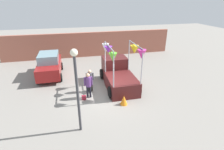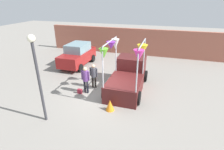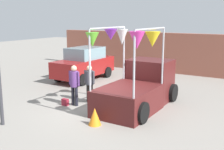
{
  "view_description": "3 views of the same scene",
  "coord_description": "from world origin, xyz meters",
  "px_view_note": "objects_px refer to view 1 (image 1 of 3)",
  "views": [
    {
      "loc": [
        -2.05,
        -9.94,
        5.9
      ],
      "look_at": [
        0.39,
        0.25,
        1.28
      ],
      "focal_mm": 28.0,
      "sensor_mm": 36.0,
      "label": 1
    },
    {
      "loc": [
        3.06,
        -8.59,
        5.36
      ],
      "look_at": [
        0.24,
        0.58,
        1.1
      ],
      "focal_mm": 28.0,
      "sensor_mm": 36.0,
      "label": 2
    },
    {
      "loc": [
        5.96,
        -8.75,
        3.6
      ],
      "look_at": [
        0.35,
        0.35,
        1.39
      ],
      "focal_mm": 45.0,
      "sensor_mm": 36.0,
      "label": 3
    }
  ],
  "objects_px": {
    "vendor_truck": "(118,73)",
    "folded_kite_bundle_tangerine": "(124,100)",
    "person_vendor": "(90,79)",
    "street_lamp": "(76,81)",
    "person_customer": "(88,83)",
    "parked_car": "(50,65)",
    "handbag": "(84,98)"
  },
  "relations": [
    {
      "from": "vendor_truck",
      "to": "person_vendor",
      "type": "distance_m",
      "value": 2.18
    },
    {
      "from": "person_customer",
      "to": "vendor_truck",
      "type": "bearing_deg",
      "value": 31.24
    },
    {
      "from": "vendor_truck",
      "to": "folded_kite_bundle_tangerine",
      "type": "bearing_deg",
      "value": -97.2
    },
    {
      "from": "vendor_truck",
      "to": "handbag",
      "type": "distance_m",
      "value": 3.17
    },
    {
      "from": "handbag",
      "to": "street_lamp",
      "type": "bearing_deg",
      "value": -98.29
    },
    {
      "from": "handbag",
      "to": "parked_car",
      "type": "bearing_deg",
      "value": 117.96
    },
    {
      "from": "vendor_truck",
      "to": "parked_car",
      "type": "relative_size",
      "value": 1.02
    },
    {
      "from": "person_customer",
      "to": "handbag",
      "type": "xyz_separation_m",
      "value": [
        -0.35,
        -0.2,
        -0.88
      ]
    },
    {
      "from": "parked_car",
      "to": "person_customer",
      "type": "distance_m",
      "value": 4.97
    },
    {
      "from": "street_lamp",
      "to": "folded_kite_bundle_tangerine",
      "type": "bearing_deg",
      "value": 31.16
    },
    {
      "from": "street_lamp",
      "to": "folded_kite_bundle_tangerine",
      "type": "distance_m",
      "value": 3.92
    },
    {
      "from": "parked_car",
      "to": "person_vendor",
      "type": "distance_m",
      "value": 4.45
    },
    {
      "from": "vendor_truck",
      "to": "folded_kite_bundle_tangerine",
      "type": "distance_m",
      "value": 2.79
    },
    {
      "from": "person_vendor",
      "to": "folded_kite_bundle_tangerine",
      "type": "relative_size",
      "value": 2.64
    },
    {
      "from": "folded_kite_bundle_tangerine",
      "to": "vendor_truck",
      "type": "bearing_deg",
      "value": 82.8
    },
    {
      "from": "handbag",
      "to": "folded_kite_bundle_tangerine",
      "type": "bearing_deg",
      "value": -26.11
    },
    {
      "from": "parked_car",
      "to": "handbag",
      "type": "relative_size",
      "value": 14.29
    },
    {
      "from": "parked_car",
      "to": "person_vendor",
      "type": "height_order",
      "value": "parked_car"
    },
    {
      "from": "person_customer",
      "to": "person_vendor",
      "type": "relative_size",
      "value": 1.06
    },
    {
      "from": "parked_car",
      "to": "person_customer",
      "type": "relative_size",
      "value": 2.37
    },
    {
      "from": "handbag",
      "to": "street_lamp",
      "type": "distance_m",
      "value": 3.74
    },
    {
      "from": "parked_car",
      "to": "folded_kite_bundle_tangerine",
      "type": "relative_size",
      "value": 6.67
    },
    {
      "from": "vendor_truck",
      "to": "person_customer",
      "type": "xyz_separation_m",
      "value": [
        -2.29,
        -1.39,
        0.13
      ]
    },
    {
      "from": "person_customer",
      "to": "person_vendor",
      "type": "xyz_separation_m",
      "value": [
        0.19,
        0.79,
        -0.07
      ]
    },
    {
      "from": "person_vendor",
      "to": "person_customer",
      "type": "bearing_deg",
      "value": -103.69
    },
    {
      "from": "person_customer",
      "to": "handbag",
      "type": "distance_m",
      "value": 0.97
    },
    {
      "from": "handbag",
      "to": "folded_kite_bundle_tangerine",
      "type": "xyz_separation_m",
      "value": [
        2.29,
        -1.12,
        0.16
      ]
    },
    {
      "from": "parked_car",
      "to": "person_customer",
      "type": "xyz_separation_m",
      "value": [
        2.68,
        -4.19,
        0.07
      ]
    },
    {
      "from": "person_vendor",
      "to": "street_lamp",
      "type": "distance_m",
      "value": 4.21
    },
    {
      "from": "person_vendor",
      "to": "handbag",
      "type": "xyz_separation_m",
      "value": [
        -0.54,
        -0.99,
        -0.81
      ]
    },
    {
      "from": "parked_car",
      "to": "person_customer",
      "type": "height_order",
      "value": "parked_car"
    },
    {
      "from": "person_customer",
      "to": "person_vendor",
      "type": "distance_m",
      "value": 0.81
    }
  ]
}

